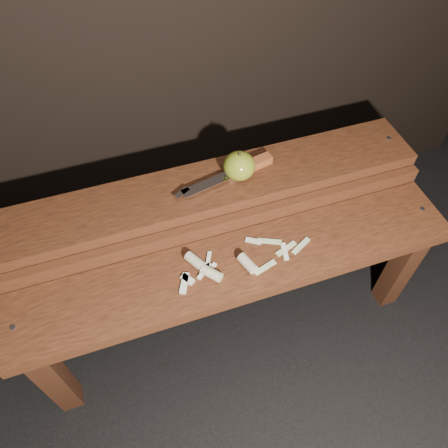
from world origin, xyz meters
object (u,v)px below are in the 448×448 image
object	(u,v)px
bench_front_tier	(238,279)
knife	(240,170)
apple	(239,166)
bench_rear_tier	(212,204)

from	to	relation	value
bench_front_tier	knife	bearing A→B (deg)	69.97
apple	knife	size ratio (longest dim) A/B	0.30
bench_rear_tier	bench_front_tier	bearing A→B (deg)	-90.00
apple	bench_rear_tier	bearing A→B (deg)	-176.94
bench_front_tier	apple	size ratio (longest dim) A/B	13.28
bench_front_tier	apple	bearing A→B (deg)	70.69
apple	knife	xyz separation A→B (m)	(0.01, 0.01, -0.03)
bench_front_tier	knife	world-z (taller)	knife
bench_rear_tier	knife	xyz separation A→B (m)	(0.09, 0.01, 0.10)
bench_front_tier	bench_rear_tier	xyz separation A→B (m)	(0.00, 0.23, 0.06)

